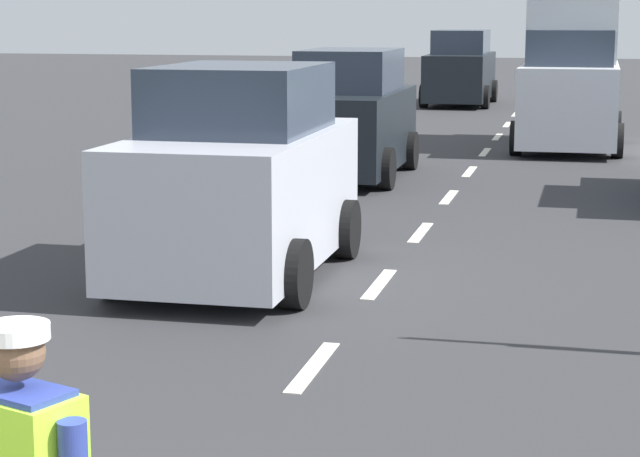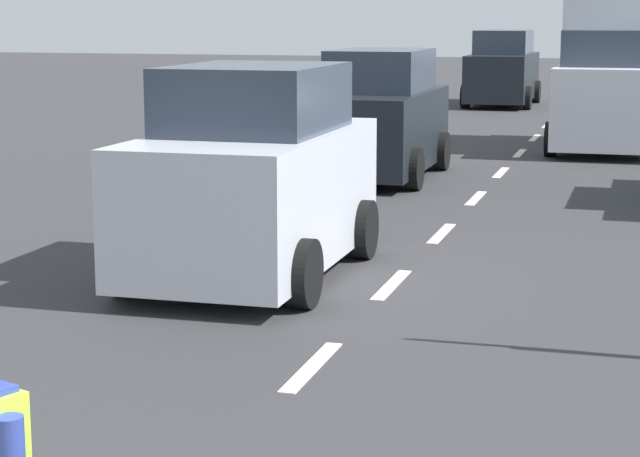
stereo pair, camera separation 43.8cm
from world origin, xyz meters
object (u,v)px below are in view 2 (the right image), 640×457
object	(u,v)px
car_oncoming_second	(379,119)
car_oncoming_third	(503,70)
delivery_truck	(608,70)
car_oncoming_lead	(253,179)

from	to	relation	value
car_oncoming_second	car_oncoming_third	bearing A→B (deg)	89.79
delivery_truck	car_oncoming_third	xyz separation A→B (m)	(-3.48, 10.79, -0.57)
delivery_truck	car_oncoming_lead	world-z (taller)	delivery_truck
delivery_truck	car_oncoming_second	bearing A→B (deg)	-123.04
delivery_truck	car_oncoming_lead	distance (m)	13.63
car_oncoming_second	car_oncoming_lead	world-z (taller)	car_oncoming_lead
car_oncoming_third	car_oncoming_second	world-z (taller)	car_oncoming_third
car_oncoming_second	car_oncoming_lead	bearing A→B (deg)	-87.03
car_oncoming_third	delivery_truck	bearing A→B (deg)	-72.13
delivery_truck	car_oncoming_third	bearing A→B (deg)	107.87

